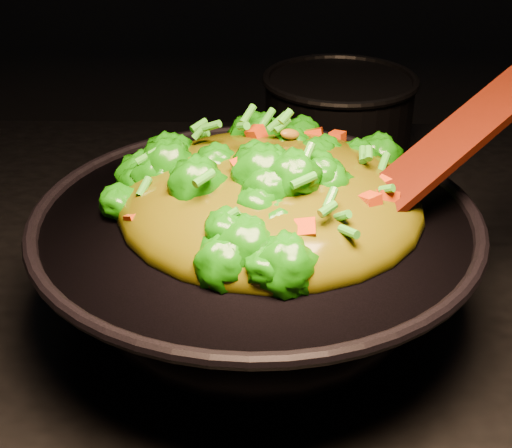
# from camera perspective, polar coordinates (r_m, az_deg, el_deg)

# --- Properties ---
(wok) EXTENTS (0.54, 0.54, 0.12)m
(wok) POSITION_cam_1_polar(r_m,az_deg,el_deg) (0.74, -0.02, -3.47)
(wok) COLOR black
(wok) RESTS_ON stovetop
(stir_fry) EXTENTS (0.32, 0.32, 0.11)m
(stir_fry) POSITION_cam_1_polar(r_m,az_deg,el_deg) (0.70, 1.23, 5.08)
(stir_fry) COLOR #177708
(stir_fry) RESTS_ON wok
(spatula) EXTENTS (0.29, 0.24, 0.14)m
(spatula) POSITION_cam_1_polar(r_m,az_deg,el_deg) (0.72, 14.29, 5.36)
(spatula) COLOR #341204
(spatula) RESTS_ON wok
(back_pot) EXTENTS (0.27, 0.27, 0.13)m
(back_pot) POSITION_cam_1_polar(r_m,az_deg,el_deg) (1.12, 6.59, 8.59)
(back_pot) COLOR black
(back_pot) RESTS_ON stovetop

